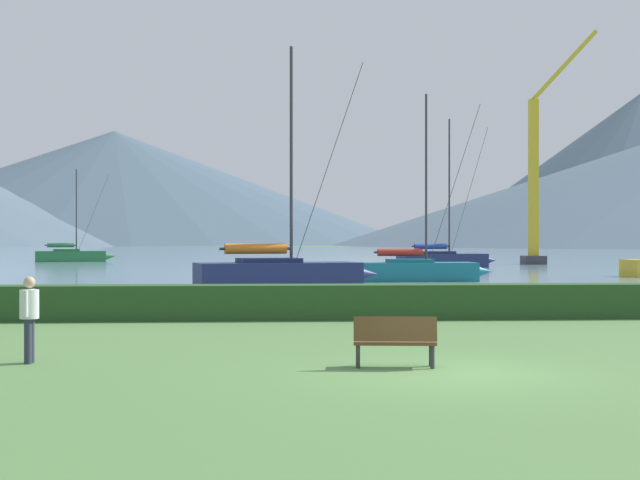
{
  "coord_description": "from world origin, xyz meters",
  "views": [
    {
      "loc": [
        -3.34,
        -16.0,
        2.36
      ],
      "look_at": [
        1.16,
        57.49,
        2.28
      ],
      "focal_mm": 51.64,
      "sensor_mm": 36.0,
      "label": 1
    }
  ],
  "objects_px": {
    "sailboat_slip_1": "(443,259)",
    "park_bench_under_tree": "(395,339)",
    "sailboat_slip_9": "(280,272)",
    "sailboat_slip_5": "(72,255)",
    "dock_crane": "(536,187)",
    "sailboat_slip_12": "(418,270)",
    "person_seated_viewer": "(29,312)"
  },
  "relations": [
    {
      "from": "sailboat_slip_1",
      "to": "park_bench_under_tree",
      "type": "height_order",
      "value": "sailboat_slip_1"
    },
    {
      "from": "sailboat_slip_9",
      "to": "park_bench_under_tree",
      "type": "distance_m",
      "value": 27.44
    },
    {
      "from": "sailboat_slip_5",
      "to": "dock_crane",
      "type": "xyz_separation_m",
      "value": [
        45.29,
        -12.93,
        6.48
      ]
    },
    {
      "from": "sailboat_slip_5",
      "to": "dock_crane",
      "type": "distance_m",
      "value": 47.54
    },
    {
      "from": "sailboat_slip_9",
      "to": "sailboat_slip_12",
      "type": "relative_size",
      "value": 1.11
    },
    {
      "from": "sailboat_slip_5",
      "to": "sailboat_slip_12",
      "type": "distance_m",
      "value": 54.14
    },
    {
      "from": "sailboat_slip_5",
      "to": "park_bench_under_tree",
      "type": "xyz_separation_m",
      "value": [
        22.39,
        -80.29,
        -0.14
      ]
    },
    {
      "from": "sailboat_slip_1",
      "to": "dock_crane",
      "type": "height_order",
      "value": "dock_crane"
    },
    {
      "from": "sailboat_slip_1",
      "to": "person_seated_viewer",
      "type": "relative_size",
      "value": 7.46
    },
    {
      "from": "sailboat_slip_5",
      "to": "sailboat_slip_9",
      "type": "distance_m",
      "value": 56.83
    },
    {
      "from": "person_seated_viewer",
      "to": "park_bench_under_tree",
      "type": "bearing_deg",
      "value": -5.75
    },
    {
      "from": "sailboat_slip_5",
      "to": "sailboat_slip_9",
      "type": "bearing_deg",
      "value": -82.98
    },
    {
      "from": "sailboat_slip_5",
      "to": "dock_crane",
      "type": "height_order",
      "value": "dock_crane"
    },
    {
      "from": "sailboat_slip_5",
      "to": "park_bench_under_tree",
      "type": "height_order",
      "value": "sailboat_slip_5"
    },
    {
      "from": "sailboat_slip_9",
      "to": "park_bench_under_tree",
      "type": "height_order",
      "value": "sailboat_slip_9"
    },
    {
      "from": "person_seated_viewer",
      "to": "sailboat_slip_5",
      "type": "bearing_deg",
      "value": 103.83
    },
    {
      "from": "person_seated_viewer",
      "to": "dock_crane",
      "type": "height_order",
      "value": "dock_crane"
    },
    {
      "from": "park_bench_under_tree",
      "to": "sailboat_slip_5",
      "type": "bearing_deg",
      "value": 111.62
    },
    {
      "from": "sailboat_slip_5",
      "to": "person_seated_viewer",
      "type": "height_order",
      "value": "sailboat_slip_5"
    },
    {
      "from": "sailboat_slip_5",
      "to": "sailboat_slip_1",
      "type": "bearing_deg",
      "value": -46.28
    },
    {
      "from": "sailboat_slip_12",
      "to": "dock_crane",
      "type": "distance_m",
      "value": 37.56
    },
    {
      "from": "park_bench_under_tree",
      "to": "person_seated_viewer",
      "type": "height_order",
      "value": "person_seated_viewer"
    },
    {
      "from": "sailboat_slip_1",
      "to": "sailboat_slip_9",
      "type": "height_order",
      "value": "sailboat_slip_1"
    },
    {
      "from": "sailboat_slip_12",
      "to": "person_seated_viewer",
      "type": "distance_m",
      "value": 35.79
    },
    {
      "from": "sailboat_slip_9",
      "to": "sailboat_slip_12",
      "type": "bearing_deg",
      "value": 27.76
    },
    {
      "from": "sailboat_slip_12",
      "to": "park_bench_under_tree",
      "type": "height_order",
      "value": "sailboat_slip_12"
    },
    {
      "from": "sailboat_slip_12",
      "to": "dock_crane",
      "type": "xyz_separation_m",
      "value": [
        16.66,
        33.03,
        6.51
      ]
    },
    {
      "from": "sailboat_slip_1",
      "to": "dock_crane",
      "type": "bearing_deg",
      "value": 31.92
    },
    {
      "from": "sailboat_slip_12",
      "to": "person_seated_viewer",
      "type": "xyz_separation_m",
      "value": [
        -13.08,
        -33.31,
        0.33
      ]
    },
    {
      "from": "sailboat_slip_1",
      "to": "sailboat_slip_9",
      "type": "bearing_deg",
      "value": -122.29
    },
    {
      "from": "park_bench_under_tree",
      "to": "dock_crane",
      "type": "relative_size",
      "value": 0.07
    },
    {
      "from": "sailboat_slip_5",
      "to": "sailboat_slip_12",
      "type": "relative_size",
      "value": 0.92
    }
  ]
}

